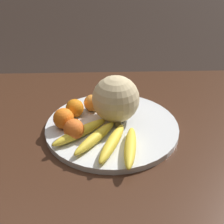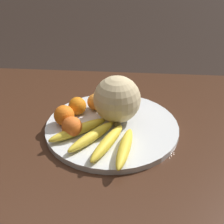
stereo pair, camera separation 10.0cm
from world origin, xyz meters
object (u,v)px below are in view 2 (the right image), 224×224
fruit_bowl (112,127)px  melon (117,99)px  orange_back_left (95,102)px  kitchen_table (114,153)px  orange_front_left (64,115)px  produce_tag (74,126)px  banana_bunch (101,139)px  orange_front_right (77,106)px  orange_mid_center (72,127)px

fruit_bowl → melon: size_ratio=2.81×
fruit_bowl → orange_back_left: bearing=-55.6°
kitchen_table → fruit_bowl: fruit_bowl is taller
fruit_bowl → melon: bearing=-111.2°
fruit_bowl → orange_front_left: 0.16m
orange_back_left → produce_tag: 0.13m
orange_back_left → produce_tag: orange_back_left is taller
melon → banana_bunch: bearing=74.2°
fruit_bowl → orange_back_left: orange_back_left is taller
banana_bunch → orange_front_right: (0.10, -0.17, 0.01)m
orange_back_left → fruit_bowl: bearing=124.4°
orange_mid_center → orange_front_left: bearing=-58.2°
melon → orange_back_left: size_ratio=2.66×
orange_front_left → orange_back_left: size_ratio=1.15×
orange_mid_center → melon: bearing=-142.5°
banana_bunch → orange_back_left: size_ratio=4.56×
produce_tag → kitchen_table: bearing=-127.6°
banana_bunch → orange_front_left: 0.16m
kitchen_table → orange_back_left: (0.07, -0.10, 0.14)m
orange_front_right → orange_mid_center: (-0.01, 0.13, 0.00)m
banana_bunch → melon: bearing=-167.0°
banana_bunch → orange_mid_center: (0.09, -0.04, 0.01)m
melon → banana_bunch: melon is taller
orange_front_left → orange_back_left: (-0.09, -0.10, -0.00)m
orange_mid_center → produce_tag: size_ratio=0.94×
fruit_bowl → orange_mid_center: bearing=29.3°
melon → orange_front_right: bearing=-11.1°
kitchen_table → orange_front_left: bearing=-0.1°
melon → orange_front_right: 0.15m
fruit_bowl → melon: 0.09m
fruit_bowl → banana_bunch: banana_bunch is taller
fruit_bowl → orange_mid_center: (0.12, 0.07, 0.04)m
orange_front_right → orange_back_left: orange_front_right is taller
melon → produce_tag: 0.16m
orange_front_right → orange_mid_center: orange_mid_center is taller
orange_front_left → fruit_bowl: bearing=-177.5°
fruit_bowl → melon: (-0.01, -0.03, 0.09)m
fruit_bowl → orange_mid_center: size_ratio=6.85×
melon → orange_back_left: 0.11m
banana_bunch → orange_back_left: orange_back_left is taller
melon → orange_back_left: melon is taller
orange_front_right → produce_tag: orange_front_right is taller
orange_front_left → produce_tag: 0.05m
orange_back_left → melon: bearing=142.0°
fruit_bowl → orange_front_right: orange_front_right is taller
fruit_bowl → orange_mid_center: orange_mid_center is taller
produce_tag → melon: bearing=-111.2°
orange_front_left → orange_back_left: bearing=-130.7°
kitchen_table → produce_tag: (0.13, 0.01, 0.11)m
banana_bunch → kitchen_table: bearing=-170.5°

